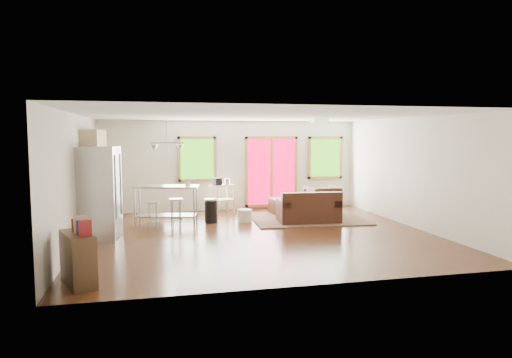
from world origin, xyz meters
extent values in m
cube|color=#331A0C|center=(0.00, 0.00, -0.01)|extent=(7.50, 7.00, 0.02)
cube|color=silver|center=(0.00, 0.00, 2.61)|extent=(7.50, 7.00, 0.02)
cube|color=beige|center=(0.00, 3.51, 1.30)|extent=(7.50, 0.02, 2.60)
cube|color=beige|center=(-3.76, 0.00, 1.30)|extent=(0.02, 7.00, 2.60)
cube|color=beige|center=(3.76, 0.00, 1.30)|extent=(0.02, 7.00, 2.60)
cube|color=beige|center=(0.00, -3.51, 1.30)|extent=(7.50, 0.02, 2.60)
cube|color=#28630F|center=(-1.00, 3.46, 1.50)|extent=(0.94, 0.02, 1.14)
cube|color=olive|center=(-1.00, 3.46, 2.11)|extent=(1.10, 0.05, 0.08)
cube|color=olive|center=(-1.00, 3.46, 0.89)|extent=(1.10, 0.05, 0.08)
cube|color=olive|center=(-1.51, 3.46, 1.50)|extent=(0.08, 0.05, 1.30)
cube|color=olive|center=(-0.49, 3.46, 1.50)|extent=(0.08, 0.05, 1.30)
cube|color=red|center=(1.20, 3.46, 1.10)|extent=(1.44, 0.02, 1.94)
cube|color=olive|center=(1.20, 3.46, 2.11)|extent=(1.60, 0.05, 0.08)
cube|color=olive|center=(1.20, 3.46, 0.09)|extent=(1.60, 0.05, 0.08)
cube|color=olive|center=(0.44, 3.46, 1.10)|extent=(0.08, 0.05, 2.10)
cube|color=olive|center=(1.96, 3.46, 1.10)|extent=(0.08, 0.05, 2.10)
cube|color=olive|center=(1.20, 3.46, 1.10)|extent=(0.08, 0.05, 1.94)
cube|color=#28630F|center=(2.90, 3.46, 1.50)|extent=(0.94, 0.02, 1.14)
cube|color=olive|center=(2.90, 3.46, 2.11)|extent=(1.10, 0.05, 0.08)
cube|color=olive|center=(2.90, 3.46, 0.89)|extent=(1.10, 0.05, 0.08)
cube|color=olive|center=(2.39, 3.46, 1.50)|extent=(0.08, 0.05, 1.30)
cube|color=olive|center=(3.41, 3.46, 1.50)|extent=(0.08, 0.05, 1.30)
cube|color=#465537|center=(1.65, 1.52, 0.01)|extent=(2.98, 2.36, 0.03)
cube|color=black|center=(1.53, 1.10, 0.21)|extent=(1.56, 0.97, 0.42)
cube|color=black|center=(1.50, 0.78, 0.61)|extent=(1.51, 0.32, 0.38)
cube|color=black|center=(0.88, 1.15, 0.50)|extent=(0.27, 0.86, 0.16)
cube|color=black|center=(2.18, 1.05, 0.50)|extent=(0.27, 0.86, 0.16)
cube|color=black|center=(1.20, 1.18, 0.48)|extent=(0.66, 0.60, 0.12)
cube|color=black|center=(1.86, 1.12, 0.48)|extent=(0.66, 0.60, 0.12)
cube|color=#332112|center=(1.95, 1.65, 0.37)|extent=(1.07, 0.76, 0.04)
cube|color=#332112|center=(1.51, 1.52, 0.17)|extent=(0.07, 0.07, 0.35)
cube|color=#332112|center=(2.31, 1.36, 0.17)|extent=(0.07, 0.07, 0.35)
cube|color=#332112|center=(1.60, 1.94, 0.17)|extent=(0.07, 0.07, 0.35)
cube|color=#332112|center=(2.39, 1.78, 0.17)|extent=(0.07, 0.07, 0.35)
imported|color=black|center=(2.38, 2.34, 0.42)|extent=(0.86, 0.81, 0.84)
cube|color=black|center=(1.25, 2.40, 0.22)|extent=(0.72, 0.72, 0.43)
cylinder|color=#EAE7CA|center=(-0.01, 1.53, 0.16)|extent=(0.43, 0.43, 0.32)
imported|color=silver|center=(1.71, 1.86, 0.48)|extent=(0.19, 0.19, 0.16)
sphere|color=red|center=(1.74, 1.89, 0.61)|extent=(0.07, 0.07, 0.06)
sphere|color=red|center=(1.69, 1.84, 0.63)|extent=(0.07, 0.07, 0.06)
sphere|color=red|center=(1.71, 1.90, 0.65)|extent=(0.07, 0.07, 0.06)
imported|color=maroon|center=(2.20, 1.95, 0.55)|extent=(0.23, 0.08, 0.31)
cube|color=tan|center=(-3.45, 1.70, 0.45)|extent=(0.60, 2.20, 0.90)
cube|color=black|center=(-3.45, 1.70, 0.92)|extent=(0.64, 2.24, 0.04)
cube|color=tan|center=(-3.57, 1.70, 1.95)|extent=(0.36, 2.20, 0.70)
cylinder|color=#B7BABC|center=(-3.45, 1.20, 1.03)|extent=(0.12, 0.12, 0.18)
cube|color=black|center=(-3.45, 2.10, 1.04)|extent=(0.22, 0.18, 0.20)
cube|color=#B7BABC|center=(-3.35, 0.24, 0.97)|extent=(0.88, 0.86, 1.95)
cube|color=gray|center=(-2.98, 0.18, 0.97)|extent=(0.13, 0.71, 1.90)
cylinder|color=gray|center=(-2.99, -0.06, 1.13)|extent=(0.03, 0.03, 1.30)
cylinder|color=gray|center=(-2.92, 0.41, 1.13)|extent=(0.03, 0.03, 1.30)
cube|color=#B7BABC|center=(-1.95, 1.44, 0.95)|extent=(1.64, 0.94, 0.04)
cube|color=gray|center=(-1.95, 1.44, 0.26)|extent=(1.52, 0.83, 0.03)
cylinder|color=gray|center=(-2.68, 1.36, 0.47)|extent=(0.05, 0.05, 0.93)
cylinder|color=gray|center=(-1.32, 1.06, 0.47)|extent=(0.05, 0.05, 0.93)
cylinder|color=gray|center=(-2.58, 1.82, 0.47)|extent=(0.05, 0.05, 0.93)
cylinder|color=gray|center=(-1.22, 1.52, 0.47)|extent=(0.05, 0.05, 0.93)
imported|color=silver|center=(-1.43, 1.39, 1.02)|extent=(0.16, 0.15, 0.14)
cylinder|color=#B7BABC|center=(-2.27, 1.10, 0.63)|extent=(0.33, 0.33, 0.04)
cylinder|color=gray|center=(-2.18, 1.17, 0.30)|extent=(0.02, 0.02, 0.61)
cylinder|color=gray|center=(-2.34, 1.19, 0.30)|extent=(0.02, 0.02, 0.61)
cylinder|color=gray|center=(-2.36, 1.02, 0.30)|extent=(0.02, 0.02, 0.61)
cylinder|color=gray|center=(-2.20, 1.01, 0.30)|extent=(0.02, 0.02, 0.61)
cylinder|color=gray|center=(-2.27, 1.10, 0.20)|extent=(0.30, 0.30, 0.01)
cylinder|color=#B7BABC|center=(-1.74, 1.09, 0.69)|extent=(0.40, 0.40, 0.04)
cylinder|color=gray|center=(-1.63, 1.16, 0.33)|extent=(0.03, 0.03, 0.67)
cylinder|color=gray|center=(-1.81, 1.20, 0.33)|extent=(0.03, 0.03, 0.67)
cylinder|color=gray|center=(-1.85, 1.02, 0.33)|extent=(0.03, 0.03, 0.67)
cylinder|color=gray|center=(-1.67, 0.98, 0.33)|extent=(0.03, 0.03, 0.67)
cylinder|color=gray|center=(-1.74, 1.09, 0.22)|extent=(0.36, 0.36, 0.01)
cylinder|color=black|center=(-0.84, 1.64, 0.28)|extent=(0.35, 0.35, 0.56)
cylinder|color=#B7BABC|center=(-0.84, 1.64, 0.58)|extent=(0.36, 0.36, 0.05)
cube|color=tan|center=(-0.35, 2.99, 0.77)|extent=(0.77, 0.65, 0.04)
cube|color=tan|center=(-0.35, 2.99, 0.37)|extent=(0.72, 0.61, 0.03)
cube|color=tan|center=(-0.54, 2.72, 0.39)|extent=(0.05, 0.05, 0.78)
cube|color=tan|center=(-0.03, 2.95, 0.39)|extent=(0.05, 0.05, 0.78)
cube|color=tan|center=(-0.68, 3.03, 0.39)|extent=(0.05, 0.05, 0.78)
cube|color=tan|center=(-0.17, 3.26, 0.39)|extent=(0.05, 0.05, 0.78)
cube|color=black|center=(-0.51, 2.92, 0.90)|extent=(0.26, 0.25, 0.21)
cylinder|color=#B7BABC|center=(-0.20, 3.06, 0.88)|extent=(0.20, 0.20, 0.17)
cube|color=#332112|center=(-3.35, -2.70, 0.38)|extent=(0.63, 0.92, 0.76)
cube|color=maroon|center=(-3.20, -2.95, 0.88)|extent=(0.18, 0.11, 0.23)
cube|color=navy|center=(-3.25, -2.82, 0.87)|extent=(0.18, 0.11, 0.21)
cube|color=tan|center=(-3.31, -2.69, 0.89)|extent=(0.18, 0.11, 0.25)
cube|color=maroon|center=(-3.36, -2.55, 0.86)|extent=(0.18, 0.11, 0.19)
cube|color=white|center=(1.60, 0.60, 2.53)|extent=(0.35, 0.35, 0.12)
cylinder|color=gray|center=(-1.90, 1.50, 2.30)|extent=(0.02, 0.02, 0.60)
cube|color=gray|center=(-1.90, 1.50, 2.00)|extent=(0.80, 0.04, 0.03)
cone|color=#B7BABC|center=(-2.20, 1.50, 1.88)|extent=(0.18, 0.18, 0.14)
cone|color=#B7BABC|center=(-1.60, 1.50, 1.88)|extent=(0.18, 0.18, 0.14)
camera|label=1|loc=(-2.28, -9.60, 2.17)|focal=32.00mm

